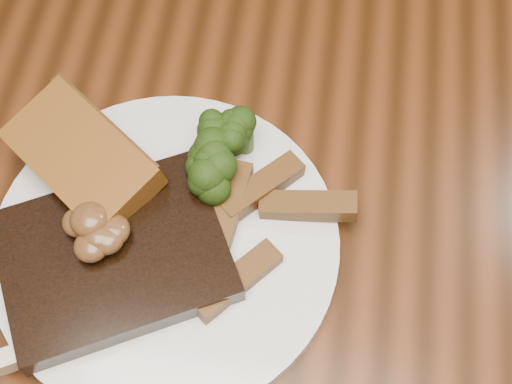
# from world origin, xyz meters

# --- Properties ---
(dining_table) EXTENTS (1.60, 0.90, 0.75)m
(dining_table) POSITION_xyz_m (0.00, 0.00, 0.66)
(dining_table) COLOR #4F250F
(dining_table) RESTS_ON ground
(plate) EXTENTS (0.33, 0.33, 0.01)m
(plate) POSITION_xyz_m (-0.06, -0.05, 0.76)
(plate) COLOR silver
(plate) RESTS_ON dining_table
(steak) EXTENTS (0.21, 0.19, 0.02)m
(steak) POSITION_xyz_m (-0.10, -0.08, 0.77)
(steak) COLOR black
(steak) RESTS_ON plate
(steak_bone) EXTENTS (0.14, 0.08, 0.02)m
(steak_bone) POSITION_xyz_m (-0.10, -0.13, 0.77)
(steak_bone) COLOR beige
(steak_bone) RESTS_ON plate
(mushroom_pile) EXTENTS (0.08, 0.08, 0.03)m
(mushroom_pile) POSITION_xyz_m (-0.10, -0.07, 0.80)
(mushroom_pile) COLOR brown
(mushroom_pile) RESTS_ON steak
(garlic_bread) EXTENTS (0.14, 0.13, 0.03)m
(garlic_bread) POSITION_xyz_m (-0.14, -0.01, 0.78)
(garlic_bread) COLOR brown
(garlic_bread) RESTS_ON plate
(potato_wedges) EXTENTS (0.10, 0.10, 0.02)m
(potato_wedges) POSITION_xyz_m (0.00, -0.04, 0.77)
(potato_wedges) COLOR brown
(potato_wedges) RESTS_ON plate
(broccoli_cluster) EXTENTS (0.08, 0.08, 0.04)m
(broccoli_cluster) POSITION_xyz_m (-0.01, 0.02, 0.78)
(broccoli_cluster) COLOR #1F360C
(broccoli_cluster) RESTS_ON plate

